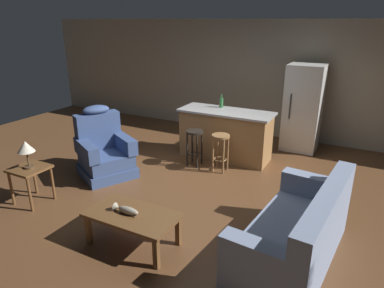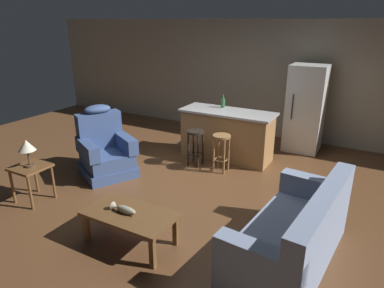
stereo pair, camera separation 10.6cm
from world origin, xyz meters
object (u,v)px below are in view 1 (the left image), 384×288
(fish_figurine, at_px, (126,210))
(recliner_near_lamp, at_px, (104,151))
(coffee_table, at_px, (132,217))
(bar_stool_left, at_px, (195,141))
(end_table, at_px, (30,174))
(kitchen_island, at_px, (225,134))
(bar_stool_right, at_px, (221,146))
(couch, at_px, (298,235))
(refrigerator, at_px, (303,108))
(bottle_tall_green, at_px, (221,102))
(table_lamp, at_px, (26,148))

(fish_figurine, relative_size, recliner_near_lamp, 0.28)
(coffee_table, distance_m, fish_figurine, 0.12)
(fish_figurine, bearing_deg, coffee_table, 24.46)
(bar_stool_left, bearing_deg, end_table, -122.47)
(kitchen_island, bearing_deg, bar_stool_right, -74.90)
(coffee_table, bearing_deg, fish_figurine, -155.54)
(couch, distance_m, refrigerator, 3.82)
(coffee_table, bearing_deg, couch, 18.08)
(recliner_near_lamp, relative_size, end_table, 2.14)
(couch, bearing_deg, end_table, 12.72)
(fish_figurine, height_order, end_table, end_table)
(coffee_table, height_order, couch, couch)
(kitchen_island, height_order, refrigerator, refrigerator)
(kitchen_island, relative_size, bottle_tall_green, 7.05)
(refrigerator, bearing_deg, bar_stool_right, -119.33)
(recliner_near_lamp, xyz_separation_m, bar_stool_left, (1.22, 1.07, 0.05))
(fish_figurine, distance_m, bar_stool_right, 2.51)
(bar_stool_left, bearing_deg, table_lamp, -122.03)
(fish_figurine, bearing_deg, couch, 18.31)
(kitchen_island, bearing_deg, end_table, -121.75)
(end_table, bearing_deg, fish_figurine, -4.84)
(recliner_near_lamp, bearing_deg, end_table, -74.09)
(bar_stool_left, bearing_deg, bottle_tall_green, 79.67)
(end_table, distance_m, bar_stool_left, 2.78)
(bar_stool_right, bearing_deg, refrigerator, 60.67)
(fish_figurine, distance_m, refrigerator, 4.51)
(refrigerator, bearing_deg, table_lamp, -125.82)
(couch, xyz_separation_m, kitchen_island, (-1.91, 2.51, 0.14))
(bar_stool_left, bearing_deg, recliner_near_lamp, -138.57)
(end_table, bearing_deg, couch, 7.00)
(coffee_table, height_order, recliner_near_lamp, recliner_near_lamp)
(bar_stool_right, xyz_separation_m, refrigerator, (1.03, 1.83, 0.41))
(couch, relative_size, bar_stool_right, 2.90)
(table_lamp, xyz_separation_m, kitchen_island, (1.82, 2.98, -0.39))
(end_table, height_order, bar_stool_left, bar_stool_left)
(kitchen_island, xyz_separation_m, bottle_tall_green, (-0.20, 0.21, 0.57))
(coffee_table, height_order, bar_stool_right, bar_stool_right)
(bar_stool_left, bearing_deg, bar_stool_right, 0.00)
(fish_figurine, distance_m, bar_stool_left, 2.53)
(refrigerator, bearing_deg, couch, -79.10)
(recliner_near_lamp, bearing_deg, bottle_tall_green, 82.51)
(fish_figurine, height_order, bar_stool_left, bar_stool_left)
(kitchen_island, distance_m, bottle_tall_green, 0.64)
(bar_stool_left, bearing_deg, coffee_table, -79.65)
(end_table, relative_size, bar_stool_right, 0.82)
(fish_figurine, xyz_separation_m, bar_stool_left, (-0.39, 2.50, 0.01))
(table_lamp, distance_m, bar_stool_right, 3.11)
(fish_figurine, height_order, bar_stool_right, bar_stool_right)
(kitchen_island, relative_size, bar_stool_right, 2.65)
(kitchen_island, height_order, bar_stool_right, kitchen_island)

